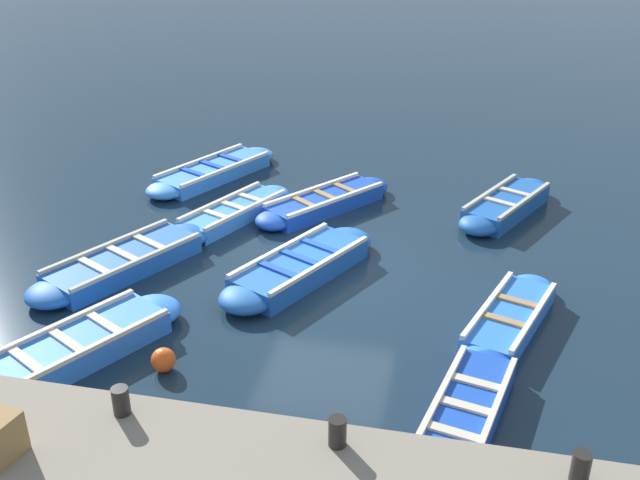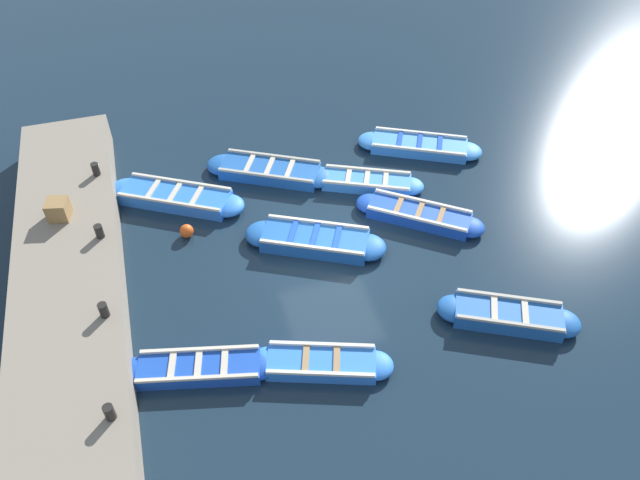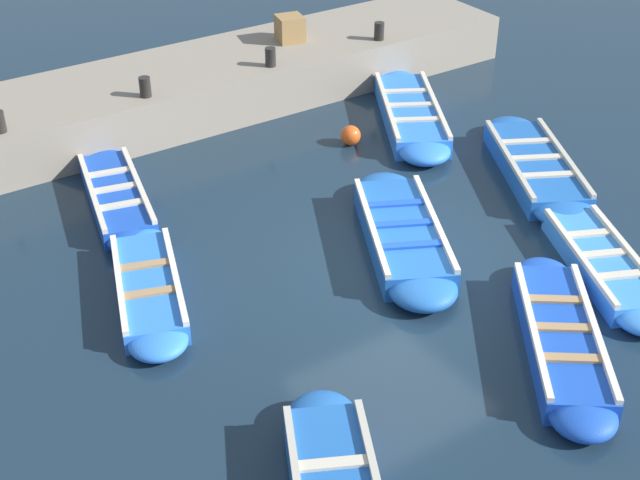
% 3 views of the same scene
% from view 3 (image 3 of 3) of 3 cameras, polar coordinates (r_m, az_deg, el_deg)
% --- Properties ---
extents(ground_plane, '(120.00, 120.00, 0.00)m').
position_cam_3_polar(ground_plane, '(12.72, 4.85, -1.61)').
color(ground_plane, '#162838').
extents(boat_inner_gap, '(3.18, 1.71, 0.35)m').
position_cam_3_polar(boat_inner_gap, '(12.18, -10.92, -3.03)').
color(boat_inner_gap, blue).
rests_on(boat_inner_gap, ground).
extents(boat_near_quay, '(3.26, 2.02, 0.36)m').
position_cam_3_polar(boat_near_quay, '(13.06, 17.61, -1.40)').
color(boat_near_quay, '#3884E0').
rests_on(boat_near_quay, ground).
extents(boat_outer_right, '(3.28, 2.71, 0.39)m').
position_cam_3_polar(boat_outer_right, '(11.48, 15.18, -6.11)').
color(boat_outer_right, '#1947B7').
rests_on(boat_outer_right, ground).
extents(boat_end_of_row, '(3.79, 2.61, 0.40)m').
position_cam_3_polar(boat_end_of_row, '(15.27, 13.62, 4.56)').
color(boat_end_of_row, '#1E59AD').
rests_on(boat_end_of_row, ground).
extents(boat_far_corner, '(3.86, 2.73, 0.42)m').
position_cam_3_polar(boat_far_corner, '(16.76, 5.82, 8.02)').
color(boat_far_corner, blue).
rests_on(boat_far_corner, ground).
extents(boat_centre, '(3.43, 1.47, 0.36)m').
position_cam_3_polar(boat_centre, '(14.37, -12.89, 2.72)').
color(boat_centre, '#1947B7').
rests_on(boat_centre, ground).
extents(boat_bow_out, '(3.70, 2.49, 0.43)m').
position_cam_3_polar(boat_bow_out, '(13.04, 5.30, 0.32)').
color(boat_bow_out, '#1E59AD').
rests_on(boat_bow_out, ground).
extents(quay_wall, '(2.41, 13.45, 0.91)m').
position_cam_3_polar(quay_wall, '(17.27, -8.25, 9.58)').
color(quay_wall, gray).
rests_on(quay_wall, ground).
extents(bollard_mid_north, '(0.20, 0.20, 0.35)m').
position_cam_3_polar(bollard_mid_north, '(15.84, -11.13, 9.59)').
color(bollard_mid_north, black).
rests_on(bollard_mid_north, quay_wall).
extents(bollard_mid_south, '(0.20, 0.20, 0.35)m').
position_cam_3_polar(bollard_mid_south, '(16.87, -3.19, 11.61)').
color(bollard_mid_south, black).
rests_on(bollard_mid_south, quay_wall).
extents(bollard_south, '(0.20, 0.20, 0.35)m').
position_cam_3_polar(bollard_south, '(18.19, 3.81, 13.20)').
color(bollard_south, black).
rests_on(bollard_south, quay_wall).
extents(wooden_crate, '(0.60, 0.60, 0.50)m').
position_cam_3_polar(wooden_crate, '(18.08, -1.93, 13.37)').
color(wooden_crate, olive).
rests_on(wooden_crate, quay_wall).
extents(buoy_orange_near, '(0.36, 0.36, 0.36)m').
position_cam_3_polar(buoy_orange_near, '(15.89, 1.97, 6.71)').
color(buoy_orange_near, '#E05119').
rests_on(buoy_orange_near, ground).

